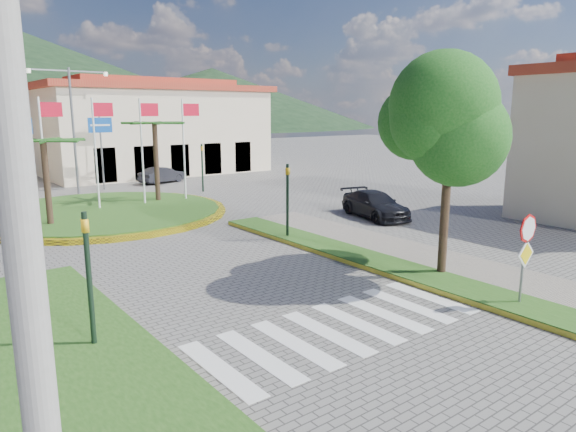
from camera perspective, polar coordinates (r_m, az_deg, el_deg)
ground at (r=10.91m, az=20.90°, el=-18.41°), size 160.00×160.00×0.00m
sidewalk_right at (r=16.63m, az=26.11°, el=-8.04°), size 4.00×28.00×0.15m
verge_right at (r=15.60m, az=24.10°, el=-9.06°), size 1.60×28.00×0.18m
median_left at (r=12.07m, az=-26.07°, el=-15.35°), size 5.00×14.00×0.18m
crosswalk at (r=13.15m, az=5.65°, el=-12.32°), size 8.00×3.00×0.01m
roundabout_island at (r=28.45m, az=-19.86°, el=0.44°), size 12.70×12.70×6.00m
stop_sign at (r=15.19m, az=24.93°, el=-2.96°), size 0.80×0.11×2.65m
deciduous_tree at (r=16.86m, az=17.64°, el=10.55°), size 3.60×3.60×6.80m
utility_pole at (r=4.87m, az=-27.74°, el=0.59°), size 0.32×0.32×9.00m
traffic_light_left at (r=12.12m, az=-21.31°, el=-5.41°), size 0.15×0.18×3.20m
traffic_light_right at (r=21.32m, az=-0.06°, el=2.45°), size 0.15×0.18×3.20m
traffic_light_far at (r=34.94m, az=-9.52°, el=5.86°), size 0.18×0.15×3.20m
direction_sign_west at (r=36.29m, az=-27.66°, el=7.43°), size 1.60×0.14×5.20m
direction_sign_east at (r=37.48m, az=-20.07°, el=8.13°), size 1.60×0.14×5.20m
street_lamp_centre at (r=35.96m, az=-22.78°, el=9.37°), size 4.80×0.16×8.00m
building_right at (r=46.50m, az=-14.45°, el=9.46°), size 19.08×9.54×8.05m
hill_far_east at (r=160.20m, az=-8.36°, el=12.75°), size 120.00×120.00×18.00m
car_dark_b at (r=39.93m, az=-13.78°, el=4.45°), size 3.91×2.34×1.22m
car_side_right at (r=26.44m, az=9.65°, el=1.25°), size 2.89×4.86×1.32m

